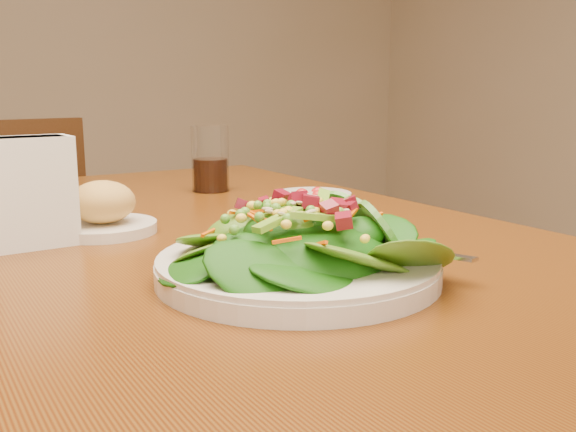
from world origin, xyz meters
The scene contains 7 objects.
dining_table centered at (0.00, 0.00, 0.65)m, with size 0.90×1.40×0.75m.
chair_far centered at (-0.09, 1.13, 0.46)m, with size 0.46×0.46×0.87m.
salad_plate centered at (0.02, -0.26, 0.78)m, with size 0.31×0.31×0.09m.
bread_plate centered at (-0.10, 0.08, 0.78)m, with size 0.15×0.15×0.08m.
tomato_bowl centered at (0.23, 0.04, 0.77)m, with size 0.13×0.13×0.04m.
drinking_glass centered at (0.19, 0.34, 0.81)m, with size 0.07×0.07×0.13m.
napkin_holder centered at (-0.21, 0.05, 0.83)m, with size 0.11×0.06×0.14m.
Camera 1 is at (-0.35, -0.83, 0.95)m, focal length 40.00 mm.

